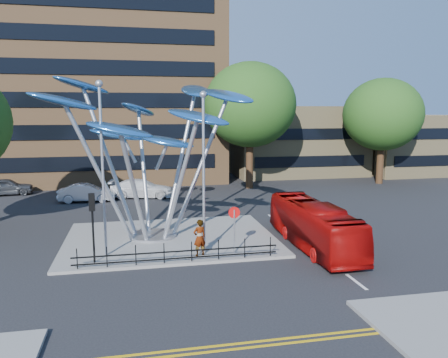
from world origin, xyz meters
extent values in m
plane|color=black|center=(0.00, 0.00, 0.00)|extent=(120.00, 120.00, 0.00)
cube|color=slate|center=(-1.00, 6.00, 0.07)|extent=(12.00, 9.00, 0.15)
cube|color=gold|center=(0.00, -6.00, 0.01)|extent=(40.00, 0.12, 0.01)
cube|color=gold|center=(0.00, -6.30, 0.01)|extent=(40.00, 0.12, 0.01)
cube|color=brown|center=(-6.00, 32.00, 15.00)|extent=(25.00, 15.00, 30.00)
cube|color=#9D8A5C|center=(16.00, 30.00, 4.00)|extent=(15.00, 8.00, 8.00)
cube|color=#9D8A5C|center=(30.00, 28.00, 3.50)|extent=(12.00, 8.00, 7.00)
cylinder|color=black|center=(8.00, 22.00, 2.86)|extent=(0.70, 0.70, 5.72)
ellipsoid|color=#1F4313|center=(8.00, 22.00, 8.06)|extent=(8.80, 8.80, 8.10)
cylinder|color=black|center=(22.00, 22.00, 2.53)|extent=(0.70, 0.70, 5.06)
ellipsoid|color=#1F4313|center=(22.00, 22.00, 7.13)|extent=(8.00, 8.00, 7.36)
cylinder|color=#9EA0A5|center=(-2.00, 6.50, 0.21)|extent=(2.80, 2.80, 0.12)
cylinder|color=#9EA0A5|center=(-3.20, 5.90, 4.05)|extent=(0.24, 0.24, 7.80)
ellipsoid|color=#2E76CB|center=(-6.40, 4.90, 7.95)|extent=(3.92, 2.95, 1.39)
cylinder|color=#9EA0A5|center=(-2.40, 5.50, 3.35)|extent=(0.24, 0.24, 6.40)
ellipsoid|color=#2E76CB|center=(-3.60, 3.30, 6.55)|extent=(3.47, 1.78, 1.31)
cylinder|color=#9EA0A5|center=(-1.40, 5.70, 3.65)|extent=(0.24, 0.24, 7.00)
ellipsoid|color=#2E76CB|center=(0.40, 4.10, 7.15)|extent=(3.81, 3.11, 1.36)
cylinder|color=#9EA0A5|center=(-0.80, 6.50, 4.25)|extent=(0.24, 0.24, 8.20)
ellipsoid|color=#2E76CB|center=(2.60, 6.90, 8.35)|extent=(3.52, 4.06, 1.44)
cylinder|color=#9EA0A5|center=(-1.20, 7.40, 4.45)|extent=(0.24, 0.24, 8.60)
ellipsoid|color=#2E76CB|center=(1.00, 9.40, 8.75)|extent=(2.21, 3.79, 1.39)
cylinder|color=#9EA0A5|center=(-2.20, 7.50, 3.85)|extent=(0.24, 0.24, 7.40)
ellipsoid|color=#2E76CB|center=(-2.60, 10.10, 7.55)|extent=(3.02, 3.71, 1.34)
cylinder|color=#9EA0A5|center=(-3.00, 6.90, 4.55)|extent=(0.24, 0.24, 8.80)
ellipsoid|color=#2E76CB|center=(-5.80, 8.30, 8.95)|extent=(3.88, 3.60, 1.42)
ellipsoid|color=#2E76CB|center=(-3.80, 6.70, 6.15)|extent=(3.40, 1.96, 1.13)
ellipsoid|color=#2E76CB|center=(-1.10, 6.10, 5.75)|extent=(3.39, 2.16, 1.11)
cylinder|color=#9EA0A5|center=(-4.50, 3.50, 4.40)|extent=(0.14, 0.14, 8.50)
sphere|color=#9EA0A5|center=(-4.50, 3.50, 8.77)|extent=(0.36, 0.36, 0.36)
cylinder|color=#9EA0A5|center=(0.50, 3.00, 4.15)|extent=(0.14, 0.14, 8.00)
sphere|color=#9EA0A5|center=(0.50, 3.00, 8.27)|extent=(0.36, 0.36, 0.36)
cylinder|color=black|center=(-5.00, 2.50, 1.75)|extent=(0.10, 0.10, 3.20)
cube|color=black|center=(-5.00, 2.50, 3.15)|extent=(0.28, 0.18, 0.85)
sphere|color=#FF0C0C|center=(-5.00, 2.50, 3.43)|extent=(0.18, 0.18, 0.18)
cylinder|color=#9EA0A5|center=(2.00, 2.50, 1.30)|extent=(0.08, 0.08, 2.30)
cylinder|color=red|center=(2.00, 2.53, 2.30)|extent=(0.60, 0.04, 0.60)
cube|color=white|center=(2.00, 2.55, 2.30)|extent=(0.42, 0.03, 0.10)
cylinder|color=black|center=(-5.70, 1.70, 0.65)|extent=(0.05, 0.05, 1.00)
cylinder|color=black|center=(-4.36, 1.70, 0.65)|extent=(0.05, 0.05, 1.00)
cylinder|color=black|center=(-3.01, 1.70, 0.65)|extent=(0.05, 0.05, 1.00)
cylinder|color=black|center=(-1.67, 1.70, 0.65)|extent=(0.05, 0.05, 1.00)
cylinder|color=black|center=(-0.33, 1.70, 0.65)|extent=(0.05, 0.05, 1.00)
cylinder|color=black|center=(1.01, 1.70, 0.65)|extent=(0.05, 0.05, 1.00)
cylinder|color=black|center=(2.36, 1.70, 0.65)|extent=(0.05, 0.05, 1.00)
cylinder|color=black|center=(3.70, 1.70, 0.65)|extent=(0.05, 0.05, 1.00)
cube|color=black|center=(-1.00, 1.70, 0.70)|extent=(10.00, 0.06, 0.06)
cube|color=black|center=(-1.00, 1.70, 0.35)|extent=(10.00, 0.06, 0.06)
imported|color=#940806|center=(6.60, 3.07, 1.25)|extent=(2.14, 9.00, 2.50)
imported|color=gray|center=(0.18, 2.50, 1.09)|extent=(0.80, 0.66, 1.89)
imported|color=#414349|center=(-14.30, 22.85, 0.77)|extent=(4.74, 2.48, 1.54)
imported|color=#B4B6BC|center=(-6.93, 18.43, 0.75)|extent=(4.60, 1.75, 1.50)
imported|color=silver|center=(-2.43, 19.33, 0.79)|extent=(5.73, 2.98, 1.59)
camera|label=1|loc=(-2.91, -18.77, 7.45)|focal=35.00mm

